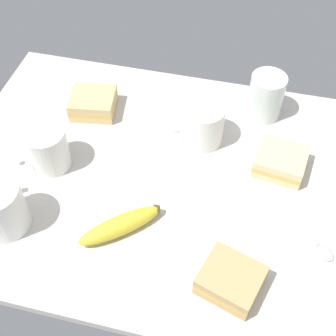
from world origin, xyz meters
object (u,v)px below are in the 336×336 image
Objects in this scene: sandwich_main at (281,161)px; glass_of_milk at (265,99)px; sandwich_side at (93,103)px; banana at (120,225)px; sandwich_extra at (231,280)px; coffee_mug_spare at (203,124)px; spoon at (317,245)px; coffee_mug_black at (0,207)px; coffee_mug_milky at (47,148)px.

glass_of_milk is at bearing 108.16° from sandwich_main.
sandwich_side is 33.29cm from banana.
sandwich_extra is 0.82× the size of banana.
sandwich_main is 0.75× the size of banana.
coffee_mug_spare is 16.26cm from glass_of_milk.
glass_of_milk reaches higher than spoon.
spoon is at bearing -67.41° from glass_of_milk.
sandwich_extra is (42.46, -2.73, -2.99)cm from coffee_mug_black.
coffee_mug_milky is (2.47, 15.60, -0.43)cm from coffee_mug_black.
glass_of_milk is (43.35, 40.82, -0.66)cm from coffee_mug_black.
sandwich_side is at bearing 80.13° from coffee_mug_black.
sandwich_side is at bearing 79.35° from coffee_mug_milky.
sandwich_main is 1.05× the size of glass_of_milk.
coffee_mug_spare is 28.37cm from banana.
coffee_mug_spare is at bearing -136.76° from glass_of_milk.
sandwich_main is 34.95cm from banana.
glass_of_milk is (11.84, 11.14, -0.14)cm from coffee_mug_spare.
sandwich_main is (16.90, -4.27, -2.47)cm from coffee_mug_spare.
sandwich_extra is (36.76, -35.51, 0.00)cm from sandwich_side.
sandwich_extra is 22.04cm from banana.
sandwich_side is at bearing -167.95° from glass_of_milk.
coffee_mug_milky reaches higher than spoon.
coffee_mug_spare is 0.75× the size of banana.
spoon is at bearing -63.57° from sandwich_main.
coffee_mug_milky reaches higher than sandwich_main.
sandwich_main is at bearing 39.11° from banana.
coffee_mug_spare is at bearing 108.68° from sandwich_extra.
coffee_mug_milky is at bearing -148.33° from glass_of_milk.
banana is (15.58, -29.42, -0.32)cm from sandwich_side.
glass_of_milk is (0.89, 43.55, 2.33)cm from sandwich_extra.
sandwich_main and sandwich_side have the same top height.
glass_of_milk is 43.55cm from banana.
coffee_mug_spare reaches higher than spoon.
coffee_mug_spare reaches higher than banana.
coffee_mug_milky reaches higher than sandwich_extra.
coffee_mug_milky is 47.04cm from sandwich_main.
coffee_mug_milky is 17.67cm from sandwich_side.
coffee_mug_milky is at bearing -167.95° from sandwich_main.
coffee_mug_black reaches higher than sandwich_side.
spoon is (54.25, -6.92, -4.38)cm from coffee_mug_milky.
coffee_mug_milky is at bearing 155.37° from sandwich_extra.
coffee_mug_spare is at bearing 68.77° from banana.
coffee_mug_milky is at bearing 81.00° from coffee_mug_black.
banana is 35.87cm from spoon.
glass_of_milk is 1.15× the size of spoon.
coffee_mug_spare is at bearing 140.21° from spoon.
coffee_mug_black is 57.58cm from spoon.
sandwich_main is at bearing 27.70° from coffee_mug_black.
banana is at bearing -120.51° from glass_of_milk.
sandwich_side is (-25.80, 3.10, -2.47)cm from coffee_mug_spare.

